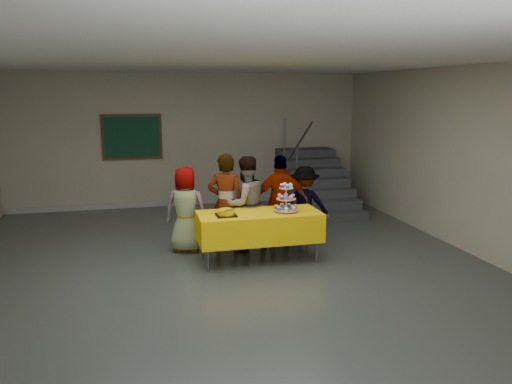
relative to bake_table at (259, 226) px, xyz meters
The scene contains 11 objects.
room_shell 1.85m from the bake_table, 127.35° to the right, with size 10.00×10.04×3.02m.
bake_table is the anchor object (origin of this frame).
cupcake_stand 0.57m from the bake_table, ahead, with size 0.38×0.38×0.44m.
bear_cake 0.60m from the bake_table, behind, with size 0.32×0.36×0.12m.
schoolchild_a 1.30m from the bake_table, 144.07° to the left, with size 0.69×0.45×1.41m, color slate.
schoolchild_b 0.74m from the bake_table, 126.26° to the left, with size 0.59×0.39×1.63m, color slate.
schoolchild_c 0.62m from the bake_table, 98.62° to the left, with size 0.76×0.59×1.57m, color slate.
schoolchild_d 0.83m from the bake_table, 48.76° to the left, with size 0.91×0.38×1.56m, color slate.
schoolchild_e 1.28m from the bake_table, 37.88° to the left, with size 0.86×0.50×1.33m, color #5C5D65.
staircase 3.94m from the bake_table, 57.72° to the left, with size 1.30×2.40×2.04m.
noticeboard 4.67m from the bake_table, 113.78° to the left, with size 1.30×0.05×1.00m.
Camera 1 is at (-1.23, -6.38, 2.58)m, focal length 35.00 mm.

